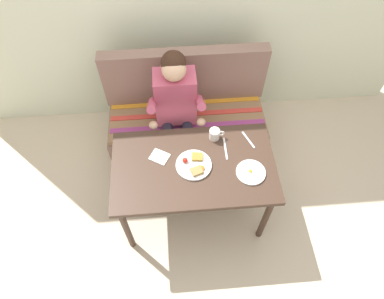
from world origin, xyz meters
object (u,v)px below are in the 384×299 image
object	(u,v)px
knife	(225,148)
fork	(248,140)
coffee_mug	(215,134)
person	(176,105)
napkin	(160,157)
couch	(187,120)
plate_breakfast	(194,165)
plate_eggs	(251,172)
table	(194,171)

from	to	relation	value
knife	fork	bearing A→B (deg)	20.17
coffee_mug	knife	size ratio (longest dim) A/B	0.59
person	napkin	size ratio (longest dim) A/B	9.14
fork	knife	world-z (taller)	same
couch	fork	xyz separation A→B (m)	(0.44, -0.57, 0.40)
plate_breakfast	knife	xyz separation A→B (m)	(0.25, 0.13, -0.01)
person	knife	distance (m)	0.58
plate_eggs	fork	bearing A→B (deg)	83.41
couch	person	size ratio (longest dim) A/B	1.19
plate_breakfast	plate_eggs	distance (m)	0.41
plate_eggs	coffee_mug	xyz separation A→B (m)	(-0.22, 0.33, 0.04)
table	fork	world-z (taller)	fork
plate_breakfast	plate_eggs	xyz separation A→B (m)	(0.40, -0.09, -0.00)
plate_breakfast	napkin	bearing A→B (deg)	158.10
couch	knife	xyz separation A→B (m)	(0.25, -0.63, 0.40)
table	plate_breakfast	bearing A→B (deg)	-69.69
plate_breakfast	coffee_mug	distance (m)	0.30
person	napkin	distance (m)	0.52
coffee_mug	knife	xyz separation A→B (m)	(0.07, -0.11, -0.04)
coffee_mug	plate_breakfast	bearing A→B (deg)	-126.55
plate_eggs	person	bearing A→B (deg)	126.19
napkin	knife	bearing A→B (deg)	4.02
napkin	knife	distance (m)	0.50
table	knife	bearing A→B (deg)	27.53
plate_eggs	coffee_mug	distance (m)	0.40
person	knife	bearing A→B (deg)	-52.85
person	plate_eggs	size ratio (longest dim) A/B	5.70
couch	fork	distance (m)	0.82
person	fork	bearing A→B (deg)	-36.28
couch	plate_eggs	bearing A→B (deg)	-64.82
table	knife	xyz separation A→B (m)	(0.25, 0.13, 0.08)
table	couch	xyz separation A→B (m)	(0.00, 0.76, -0.32)
couch	napkin	distance (m)	0.82
plate_eggs	couch	bearing A→B (deg)	115.18
plate_eggs	napkin	xyz separation A→B (m)	(-0.65, 0.19, -0.01)
coffee_mug	knife	bearing A→B (deg)	-57.54
fork	coffee_mug	bearing A→B (deg)	148.10
plate_breakfast	knife	distance (m)	0.28
couch	knife	world-z (taller)	couch
table	coffee_mug	xyz separation A→B (m)	(0.18, 0.24, 0.13)
couch	fork	size ratio (longest dim) A/B	8.47
table	plate_eggs	world-z (taller)	plate_eggs
plate_eggs	fork	size ratio (longest dim) A/B	1.25
plate_breakfast	coffee_mug	xyz separation A→B (m)	(0.18, 0.24, 0.03)
napkin	knife	world-z (taller)	napkin
plate_eggs	coffee_mug	size ratio (longest dim) A/B	1.80
couch	plate_eggs	distance (m)	1.03
couch	person	bearing A→B (deg)	-118.94
person	coffee_mug	xyz separation A→B (m)	(0.28, -0.35, 0.04)
coffee_mug	napkin	distance (m)	0.45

